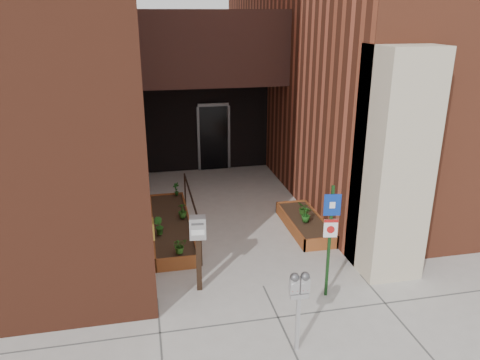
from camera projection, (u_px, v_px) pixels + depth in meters
ground at (263, 286)px, 8.92m from camera, size 80.00×80.00×0.00m
architecture at (200, 10)px, 13.54m from camera, size 20.00×14.60×10.00m
planter_left at (171, 227)px, 11.06m from camera, size 0.90×3.60×0.30m
planter_right at (305, 224)px, 11.21m from camera, size 0.80×2.20×0.30m
handrail at (192, 202)px, 10.90m from camera, size 0.04×3.34×0.90m
parking_meter at (299, 291)px, 6.90m from camera, size 0.30×0.15×1.35m
sign_post at (330, 230)px, 8.18m from camera, size 0.29×0.09×2.16m
payment_dropbox at (198, 238)px, 8.46m from camera, size 0.32×0.25×1.49m
shrub_left_a at (180, 245)px, 9.49m from camera, size 0.37×0.37×0.32m
shrub_left_b at (159, 226)px, 10.27m from camera, size 0.30×0.30×0.39m
shrub_left_c at (182, 210)px, 11.11m from camera, size 0.23×0.23×0.37m
shrub_left_d at (176, 189)px, 12.46m from camera, size 0.26×0.26×0.36m
shrub_right_a at (306, 214)px, 10.90m from camera, size 0.24×0.24×0.37m
shrub_right_b at (308, 214)px, 10.96m from camera, size 0.22×0.22×0.33m
shrub_right_c at (303, 208)px, 11.31m from camera, size 0.33×0.33×0.30m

